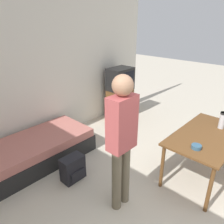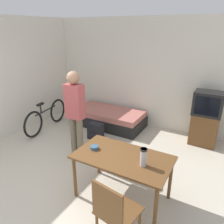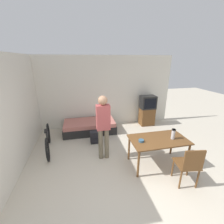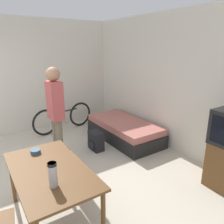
# 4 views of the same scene
# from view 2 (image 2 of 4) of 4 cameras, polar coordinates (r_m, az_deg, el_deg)

# --- Properties ---
(ground_plane) EXTENTS (20.00, 20.00, 0.00)m
(ground_plane) POSITION_cam_2_polar(r_m,az_deg,el_deg) (3.67, -17.78, -21.68)
(ground_plane) COLOR beige
(wall_back) EXTENTS (5.64, 0.06, 2.70)m
(wall_back) POSITION_cam_2_polar(r_m,az_deg,el_deg) (5.69, 6.77, 10.00)
(wall_back) COLOR silver
(wall_back) RESTS_ON ground_plane
(wall_left) EXTENTS (0.06, 4.42, 2.70)m
(wall_left) POSITION_cam_2_polar(r_m,az_deg,el_deg) (5.75, -23.20, 8.58)
(wall_left) COLOR silver
(wall_left) RESTS_ON ground_plane
(daybed) EXTENTS (1.86, 0.90, 0.43)m
(daybed) POSITION_cam_2_polar(r_m,az_deg,el_deg) (5.77, -0.96, -1.53)
(daybed) COLOR black
(daybed) RESTS_ON ground_plane
(tv) EXTENTS (0.58, 0.41, 1.21)m
(tv) POSITION_cam_2_polar(r_m,az_deg,el_deg) (5.11, 23.28, -1.51)
(tv) COLOR brown
(tv) RESTS_ON ground_plane
(dining_table) EXTENTS (1.38, 0.78, 0.72)m
(dining_table) POSITION_cam_2_polar(r_m,az_deg,el_deg) (3.22, 2.78, -12.69)
(dining_table) COLOR brown
(dining_table) RESTS_ON ground_plane
(wooden_chair) EXTENTS (0.51, 0.51, 0.93)m
(wooden_chair) POSITION_cam_2_polar(r_m,az_deg,el_deg) (2.66, 0.41, -24.51)
(wooden_chair) COLOR brown
(wooden_chair) RESTS_ON ground_plane
(bicycle) EXTENTS (0.28, 1.61, 0.73)m
(bicycle) POSITION_cam_2_polar(r_m,az_deg,el_deg) (5.79, -16.77, -1.14)
(bicycle) COLOR black
(bicycle) RESTS_ON ground_plane
(person_standing) EXTENTS (0.34, 0.23, 1.74)m
(person_standing) POSITION_cam_2_polar(r_m,az_deg,el_deg) (4.08, -9.61, 0.57)
(person_standing) COLOR #6B604C
(person_standing) RESTS_ON ground_plane
(thermos_flask) EXTENTS (0.09, 0.09, 0.26)m
(thermos_flask) POSITION_cam_2_polar(r_m,az_deg,el_deg) (2.94, 8.22, -11.40)
(thermos_flask) COLOR #B7B7BC
(thermos_flask) RESTS_ON dining_table
(mate_bowl) EXTENTS (0.13, 0.13, 0.05)m
(mate_bowl) POSITION_cam_2_polar(r_m,az_deg,el_deg) (3.34, -4.63, -9.23)
(mate_bowl) COLOR #335670
(mate_bowl) RESTS_ON dining_table
(backpack) EXTENTS (0.35, 0.23, 0.39)m
(backpack) POSITION_cam_2_polar(r_m,az_deg,el_deg) (5.09, -4.34, -5.06)
(backpack) COLOR black
(backpack) RESTS_ON ground_plane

